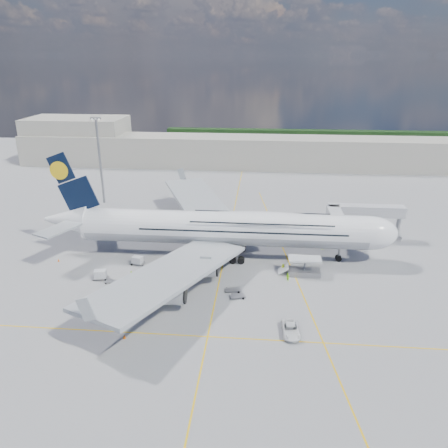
# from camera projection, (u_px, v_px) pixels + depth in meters

# --- Properties ---
(ground) EXTENTS (300.00, 300.00, 0.00)m
(ground) POSITION_uv_depth(u_px,v_px,m) (220.00, 277.00, 88.17)
(ground) COLOR gray
(ground) RESTS_ON ground
(taxi_line_main) EXTENTS (0.25, 220.00, 0.01)m
(taxi_line_main) POSITION_uv_depth(u_px,v_px,m) (220.00, 277.00, 88.17)
(taxi_line_main) COLOR #E9B30C
(taxi_line_main) RESTS_ON ground
(taxi_line_cross) EXTENTS (120.00, 0.25, 0.01)m
(taxi_line_cross) POSITION_uv_depth(u_px,v_px,m) (208.00, 337.00, 69.59)
(taxi_line_cross) COLOR #E9B30C
(taxi_line_cross) RESTS_ON ground
(taxi_line_diag) EXTENTS (14.16, 99.06, 0.01)m
(taxi_line_diag) POSITION_uv_depth(u_px,v_px,m) (287.00, 259.00, 96.29)
(taxi_line_diag) COLOR #E9B30C
(taxi_line_diag) RESTS_ON ground
(airliner) EXTENTS (77.26, 79.15, 23.71)m
(airliner) POSITION_uv_depth(u_px,v_px,m) (226.00, 228.00, 94.97)
(airliner) COLOR white
(airliner) RESTS_ON ground
(jet_bridge) EXTENTS (18.80, 12.10, 8.50)m
(jet_bridge) POSITION_uv_depth(u_px,v_px,m) (354.00, 215.00, 102.66)
(jet_bridge) COLOR #B7B7BC
(jet_bridge) RESTS_ON ground
(cargo_loader) EXTENTS (8.53, 3.20, 3.67)m
(cargo_loader) POSITION_uv_depth(u_px,v_px,m) (303.00, 269.00, 89.00)
(cargo_loader) COLOR silver
(cargo_loader) RESTS_ON ground
(light_mast) EXTENTS (3.00, 0.70, 25.50)m
(light_mast) POSITION_uv_depth(u_px,v_px,m) (100.00, 160.00, 128.57)
(light_mast) COLOR gray
(light_mast) RESTS_ON ground
(terminal) EXTENTS (180.00, 16.00, 12.00)m
(terminal) POSITION_uv_depth(u_px,v_px,m) (243.00, 152.00, 174.27)
(terminal) COLOR #B2AD9E
(terminal) RESTS_ON ground
(hangar) EXTENTS (40.00, 22.00, 18.00)m
(hangar) POSITION_uv_depth(u_px,v_px,m) (78.00, 139.00, 183.70)
(hangar) COLOR #B2AD9E
(hangar) RESTS_ON ground
(tree_line) EXTENTS (160.00, 6.00, 8.00)m
(tree_line) POSITION_uv_depth(u_px,v_px,m) (329.00, 139.00, 213.46)
(tree_line) COLOR #193814
(tree_line) RESTS_ON ground
(dolly_row_a) EXTENTS (3.38, 2.25, 1.97)m
(dolly_row_a) POSITION_uv_depth(u_px,v_px,m) (100.00, 275.00, 87.10)
(dolly_row_a) COLOR gray
(dolly_row_a) RESTS_ON ground
(dolly_row_b) EXTENTS (2.95, 1.72, 0.42)m
(dolly_row_b) POSITION_uv_depth(u_px,v_px,m) (112.00, 281.00, 85.92)
(dolly_row_b) COLOR gray
(dolly_row_b) RESTS_ON ground
(dolly_row_c) EXTENTS (3.02, 2.36, 0.39)m
(dolly_row_c) POSITION_uv_depth(u_px,v_px,m) (157.00, 284.00, 85.07)
(dolly_row_c) COLOR gray
(dolly_row_c) RESTS_ON ground
(dolly_back) EXTENTS (3.24, 2.28, 1.86)m
(dolly_back) POSITION_uv_depth(u_px,v_px,m) (137.00, 260.00, 93.30)
(dolly_back) COLOR gray
(dolly_back) RESTS_ON ground
(dolly_nose_far) EXTENTS (3.23, 2.19, 0.43)m
(dolly_nose_far) POSITION_uv_depth(u_px,v_px,m) (233.00, 290.00, 82.85)
(dolly_nose_far) COLOR gray
(dolly_nose_far) RESTS_ON ground
(dolly_nose_near) EXTENTS (3.08, 2.21, 0.41)m
(dolly_nose_near) POSITION_uv_depth(u_px,v_px,m) (237.00, 296.00, 80.70)
(dolly_nose_near) COLOR gray
(dolly_nose_near) RESTS_ON ground
(baggage_tug) EXTENTS (2.58, 1.53, 1.51)m
(baggage_tug) POSITION_uv_depth(u_px,v_px,m) (183.00, 282.00, 85.11)
(baggage_tug) COLOR white
(baggage_tug) RESTS_ON ground
(catering_truck_inner) EXTENTS (6.37, 4.27, 3.52)m
(catering_truck_inner) POSITION_uv_depth(u_px,v_px,m) (227.00, 224.00, 111.80)
(catering_truck_inner) COLOR gray
(catering_truck_inner) RESTS_ON ground
(catering_truck_outer) EXTENTS (6.96, 2.75, 4.15)m
(catering_truck_outer) POSITION_uv_depth(u_px,v_px,m) (205.00, 201.00, 128.08)
(catering_truck_outer) COLOR gray
(catering_truck_outer) RESTS_ON ground
(service_van) EXTENTS (2.93, 5.82, 1.58)m
(service_van) POSITION_uv_depth(u_px,v_px,m) (291.00, 330.00, 69.98)
(service_van) COLOR white
(service_van) RESTS_ON ground
(crew_nose) EXTENTS (0.73, 0.52, 1.89)m
(crew_nose) POSITION_uv_depth(u_px,v_px,m) (323.00, 246.00, 100.41)
(crew_nose) COLOR #AFFF1A
(crew_nose) RESTS_ON ground
(crew_loader) EXTENTS (0.99, 1.06, 1.73)m
(crew_loader) POSITION_uv_depth(u_px,v_px,m) (288.00, 277.00, 86.41)
(crew_loader) COLOR #A6FF1A
(crew_loader) RESTS_ON ground
(crew_wing) EXTENTS (0.70, 1.16, 1.85)m
(crew_wing) POSITION_uv_depth(u_px,v_px,m) (131.00, 275.00, 87.05)
(crew_wing) COLOR #A6E518
(crew_wing) RESTS_ON ground
(crew_van) EXTENTS (1.07, 1.02, 1.85)m
(crew_van) POSITION_uv_depth(u_px,v_px,m) (283.00, 268.00, 90.03)
(crew_van) COLOR #C2E317
(crew_van) RESTS_ON ground
(crew_tug) EXTENTS (1.16, 0.82, 1.63)m
(crew_tug) POSITION_uv_depth(u_px,v_px,m) (164.00, 299.00, 78.91)
(crew_tug) COLOR #BDDE17
(crew_tug) RESTS_ON ground
(cone_nose) EXTENTS (0.40, 0.40, 0.51)m
(cone_nose) POSITION_uv_depth(u_px,v_px,m) (375.00, 247.00, 101.80)
(cone_nose) COLOR #F2600C
(cone_nose) RESTS_ON ground
(cone_wing_left_inner) EXTENTS (0.44, 0.44, 0.56)m
(cone_wing_left_inner) POSITION_uv_depth(u_px,v_px,m) (223.00, 243.00, 104.00)
(cone_wing_left_inner) COLOR #F2600C
(cone_wing_left_inner) RESTS_ON ground
(cone_wing_left_outer) EXTENTS (0.50, 0.50, 0.64)m
(cone_wing_left_outer) POSITION_uv_depth(u_px,v_px,m) (199.00, 208.00, 127.64)
(cone_wing_left_outer) COLOR #F2600C
(cone_wing_left_outer) RESTS_ON ground
(cone_wing_right_inner) EXTENTS (0.48, 0.48, 0.61)m
(cone_wing_right_inner) POSITION_uv_depth(u_px,v_px,m) (177.00, 279.00, 86.93)
(cone_wing_right_inner) COLOR #F2600C
(cone_wing_right_inner) RESTS_ON ground
(cone_wing_right_outer) EXTENTS (0.50, 0.50, 0.63)m
(cone_wing_right_outer) POSITION_uv_depth(u_px,v_px,m) (124.00, 337.00, 69.06)
(cone_wing_right_outer) COLOR #F2600C
(cone_wing_right_outer) RESTS_ON ground
(cone_tail) EXTENTS (0.47, 0.47, 0.59)m
(cone_tail) POSITION_uv_depth(u_px,v_px,m) (58.00, 260.00, 94.98)
(cone_tail) COLOR #F2600C
(cone_tail) RESTS_ON ground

